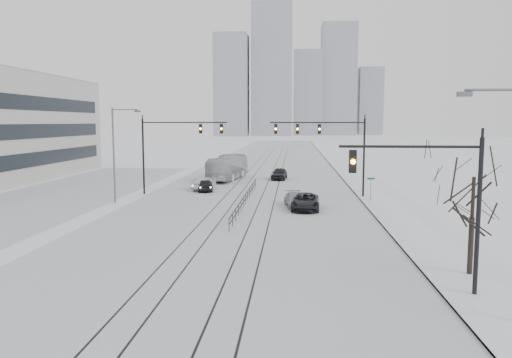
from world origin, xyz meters
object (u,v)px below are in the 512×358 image
traffic_mast_near (441,194)px  sedan_nb_far (279,174)px  box_truck (228,168)px  sedan_sb_outer (204,184)px  sedan_sb_inner (205,185)px  sedan_nb_right (295,200)px  bare_tree (474,187)px  sedan_nb_front (305,202)px

traffic_mast_near → sedan_nb_far: (-8.25, 44.49, -3.78)m
sedan_nb_far → box_truck: 6.92m
traffic_mast_near → sedan_sb_outer: bearing=116.1°
sedan_sb_inner → sedan_nb_right: size_ratio=0.93×
sedan_sb_inner → bare_tree: bearing=112.0°
box_truck → sedan_nb_front: bearing=121.6°
traffic_mast_near → box_truck: traffic_mast_near is taller
sedan_sb_inner → sedan_nb_front: size_ratio=0.78×
bare_tree → sedan_nb_far: 43.00m
sedan_sb_outer → box_truck: (1.40, 10.14, 0.90)m
traffic_mast_near → sedan_nb_far: size_ratio=1.53×
bare_tree → sedan_nb_front: bearing=112.7°
bare_tree → sedan_nb_front: size_ratio=1.18×
traffic_mast_near → bare_tree: bearing=51.2°
traffic_mast_near → sedan_nb_right: (-6.15, 22.89, -3.93)m
sedan_sb_inner → sedan_nb_far: (7.85, 11.98, 0.09)m
sedan_sb_inner → sedan_nb_front: bearing=124.3°
sedan_sb_inner → box_truck: box_truck is taller
traffic_mast_near → sedan_sb_outer: size_ratio=1.62×
sedan_sb_inner → sedan_sb_outer: 1.19m
sedan_sb_inner → sedan_nb_front: (10.80, -11.03, 0.03)m
sedan_nb_front → sedan_nb_right: size_ratio=1.19×
sedan_nb_far → traffic_mast_near: bearing=-74.1°
sedan_nb_front → sedan_nb_far: 23.20m
traffic_mast_near → sedan_nb_front: traffic_mast_near is taller
sedan_sb_outer → sedan_nb_right: sedan_sb_outer is taller
traffic_mast_near → bare_tree: traffic_mast_near is taller
bare_tree → sedan_nb_far: size_ratio=1.33×
sedan_sb_inner → sedan_sb_outer: size_ratio=0.93×
sedan_nb_far → box_truck: bearing=-168.8°
sedan_nb_front → sedan_nb_right: bearing=123.1°
bare_tree → sedan_nb_far: bearing=104.4°
bare_tree → sedan_sb_outer: bare_tree is taller
sedan_sb_inner → sedan_nb_far: sedan_nb_far is taller
traffic_mast_near → sedan_sb_inner: bearing=116.3°
traffic_mast_near → bare_tree: size_ratio=1.15×
bare_tree → sedan_sb_inner: size_ratio=1.51×
sedan_sb_outer → sedan_nb_front: (11.18, -12.17, 0.01)m
traffic_mast_near → box_truck: 46.41m
sedan_sb_inner → box_truck: (1.02, 11.28, 0.92)m
sedan_sb_outer → box_truck: box_truck is taller
bare_tree → sedan_nb_front: (-7.71, 18.48, -3.77)m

